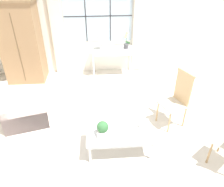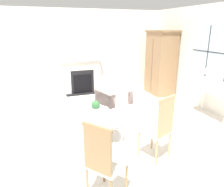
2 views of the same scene
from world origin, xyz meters
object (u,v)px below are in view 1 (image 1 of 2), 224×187
Objects in this scene: console_table at (112,51)px; coffee_table at (120,134)px; table_lamp at (101,35)px; armoire at (21,42)px; pillar_candle at (141,124)px; potted_plant_small at (103,129)px; armchair_upholstered at (24,110)px; side_chair_wooden at (178,97)px; potted_orchid at (126,42)px.

coffee_table is (-0.10, -2.92, -0.33)m from console_table.
armoire is at bearing -178.34° from table_lamp.
coffee_table is at bearing -51.35° from armoire.
pillar_candle is (0.58, -2.78, -0.71)m from table_lamp.
armoire is at bearing 124.55° from potted_plant_small.
console_table is at bearing 2.58° from armoire.
table_lamp is 3.40× the size of pillar_candle.
armoire is at bearing 128.65° from coffee_table.
side_chair_wooden is at bearing -5.53° from armchair_upholstered.
armoire is 1.87× the size of coffee_table.
side_chair_wooden reaches higher than potted_plant_small.
potted_plant_small is 1.81× the size of pillar_candle.
table_lamp reaches higher than potted_plant_small.
armchair_upholstered is at bearing -140.88° from potted_orchid.
potted_orchid is (2.73, 0.07, -0.10)m from armoire.
coffee_table is at bearing -151.09° from side_chair_wooden.
table_lamp is 2.93m from pillar_candle.
coffee_table is (-0.47, -2.88, -0.59)m from potted_orchid.
armoire is 2.38m from console_table.
console_table is 1.13× the size of armchair_upholstered.
pillar_candle is (2.64, -2.72, -0.59)m from armoire.
console_table is 0.46m from potted_orchid.
pillar_candle is at bearing -78.24° from table_lamp.
potted_plant_small is 0.69m from pillar_candle.
console_table reaches higher than potted_plant_small.
side_chair_wooden is at bearing 34.67° from pillar_candle.
potted_orchid is 1.78× the size of potted_plant_small.
potted_plant_small is at bearing -91.82° from table_lamp.
potted_orchid is 3.12m from armchair_upholstered.
console_table is at bearing 88.04° from coffee_table.
potted_orchid is at bearing 75.33° from potted_plant_small.
coffee_table is at bearing -91.96° from console_table.
console_table is at bearing 44.61° from armchair_upholstered.
armchair_upholstered is at bearing 147.87° from potted_plant_small.
armchair_upholstered is (0.37, -1.85, -0.80)m from armoire.
console_table is 7.93× the size of pillar_candle.
potted_orchid reaches higher than pillar_candle.
pillar_candle is (0.28, -2.83, -0.22)m from console_table.
table_lamp reaches higher than side_chair_wooden.
console_table is 2.33× the size of table_lamp.
coffee_table is (0.20, -2.88, -0.81)m from table_lamp.
armchair_upholstered is 3.13m from side_chair_wooden.
potted_orchid is at bearing 39.12° from armchair_upholstered.
potted_plant_small is (-0.76, -2.92, -0.42)m from potted_orchid.
potted_orchid is (0.37, -0.04, 0.27)m from console_table.
table_lamp is 2.98m from potted_plant_small.
armoire is 8.06× the size of potted_plant_small.
side_chair_wooden is at bearing -57.52° from table_lamp.
side_chair_wooden reaches higher than console_table.
side_chair_wooden is at bearing -31.84° from armoire.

